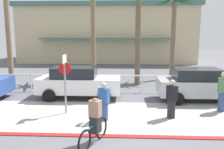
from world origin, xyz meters
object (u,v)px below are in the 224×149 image
palm_tree_4 (139,12)px  pedestrian_2 (172,101)px  palm_tree_5 (174,15)px  car_silver_2 (200,84)px  palm_tree_3 (93,9)px  stop_sign_bike_lane (65,76)px  cyclist_teal_0 (95,122)px  car_white_1 (78,82)px  pedestrian_3 (104,103)px  pedestrian_0 (222,93)px

palm_tree_4 → pedestrian_2: 7.76m
palm_tree_5 → car_silver_2: size_ratio=1.43×
palm_tree_5 → car_silver_2: bearing=-89.0°
palm_tree_3 → pedestrian_2: palm_tree_3 is taller
stop_sign_bike_lane → cyclist_teal_0: bearing=-60.1°
pedestrian_2 → car_white_1: bearing=145.6°
palm_tree_3 → pedestrian_2: 10.59m
palm_tree_4 → pedestrian_3: bearing=-104.0°
car_silver_2 → pedestrian_3: 5.66m
stop_sign_bike_lane → palm_tree_5: (6.33, 8.78, 3.22)m
palm_tree_4 → pedestrian_2: (1.00, -6.48, -4.15)m
cyclist_teal_0 → pedestrian_0: bearing=32.8°
palm_tree_3 → car_white_1: bearing=-91.3°
palm_tree_5 → pedestrian_2: bearing=-101.6°
stop_sign_bike_lane → cyclist_teal_0: stop_sign_bike_lane is taller
palm_tree_4 → car_white_1: 6.31m
palm_tree_3 → palm_tree_5: 6.19m
palm_tree_4 → pedestrian_2: size_ratio=4.18×
cyclist_teal_0 → pedestrian_2: 3.74m
palm_tree_5 → cyclist_teal_0: 13.18m
palm_tree_5 → car_white_1: size_ratio=1.43×
pedestrian_2 → pedestrian_3: bearing=-171.2°
palm_tree_4 → pedestrian_3: (-1.73, -6.90, -4.18)m
palm_tree_4 → pedestrian_3: size_ratio=4.31×
palm_tree_5 → cyclist_teal_0: palm_tree_5 is taller
palm_tree_5 → stop_sign_bike_lane: bearing=-125.8°
palm_tree_4 → pedestrian_0: palm_tree_4 is taller
car_white_1 → pedestrian_0: (6.81, -2.03, -0.03)m
car_white_1 → car_silver_2: (6.39, -0.31, 0.00)m
palm_tree_5 → pedestrian_3: (-4.61, -9.57, -4.18)m
cyclist_teal_0 → pedestrian_0: (5.27, 3.39, 0.14)m
car_silver_2 → palm_tree_3: bearing=136.9°
palm_tree_5 → pedestrian_0: size_ratio=3.50×
palm_tree_4 → palm_tree_5: palm_tree_4 is taller
car_silver_2 → pedestrian_0: 1.77m
palm_tree_3 → car_white_1: size_ratio=1.54×
stop_sign_bike_lane → palm_tree_5: 11.29m
car_white_1 → palm_tree_4: bearing=45.6°
palm_tree_4 → car_white_1: bearing=-134.4°
palm_tree_3 → pedestrian_3: palm_tree_3 is taller
cyclist_teal_0 → pedestrian_2: (2.85, 2.41, 0.04)m
palm_tree_3 → palm_tree_4: palm_tree_3 is taller
palm_tree_5 → car_white_1: 9.66m
palm_tree_3 → cyclist_teal_0: 11.98m
palm_tree_3 → pedestrian_2: size_ratio=4.21×
palm_tree_5 → palm_tree_3: bearing=-174.5°
pedestrian_3 → car_white_1: bearing=116.0°
palm_tree_3 → palm_tree_5: palm_tree_3 is taller
palm_tree_3 → pedestrian_0: (6.68, -7.58, -4.46)m
car_silver_2 → cyclist_teal_0: bearing=-133.5°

